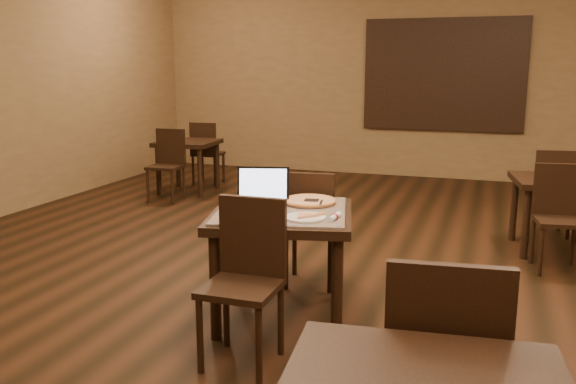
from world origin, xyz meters
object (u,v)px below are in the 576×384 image
at_px(pizza_pan, 310,203).
at_px(laptop, 260,195).
at_px(tiled_table, 282,225).
at_px(other_table_b_chair_near, 168,160).
at_px(other_table_a_chair_far, 552,188).
at_px(other_table_b, 188,150).
at_px(other_table_a_chair_near, 558,211).
at_px(other_table_b_chair_far, 206,150).
at_px(chair_main_far, 310,222).
at_px(chair_main_near, 246,271).
at_px(other_table_c_chair_far, 444,368).
at_px(other_table_a, 555,191).

bearing_deg(pizza_pan, laptop, -157.58).
height_order(tiled_table, other_table_b_chair_near, other_table_b_chair_near).
bearing_deg(other_table_a_chair_far, other_table_b, -18.69).
height_order(other_table_a_chair_near, other_table_b_chair_far, other_table_b_chair_far).
bearing_deg(tiled_table, pizza_pan, 50.04).
bearing_deg(chair_main_far, tiled_table, 81.93).
distance_m(pizza_pan, other_table_b, 4.29).
bearing_deg(other_table_b_chair_near, laptop, -53.96).
distance_m(tiled_table, laptop, 0.28).
xyz_separation_m(chair_main_far, other_table_b_chair_near, (-2.62, 2.40, -0.01)).
height_order(chair_main_near, other_table_b_chair_near, chair_main_near).
height_order(other_table_a_chair_far, other_table_b_chair_near, other_table_b_chair_near).
relative_size(laptop, other_table_a_chair_far, 0.47).
bearing_deg(other_table_a_chair_far, pizza_pan, 46.37).
height_order(chair_main_near, other_table_a_chair_far, chair_main_near).
distance_m(chair_main_far, laptop, 0.63).
bearing_deg(other_table_b_chair_near, pizza_pan, -49.10).
height_order(tiled_table, laptop, laptop).
distance_m(chair_main_far, other_table_c_chair_far, 2.43).
bearing_deg(other_table_a, chair_main_far, -147.51).
bearing_deg(other_table_a_chair_near, pizza_pan, -148.12).
bearing_deg(other_table_a, other_table_b_chair_far, 148.95).
bearing_deg(laptop, chair_main_far, 52.32).
distance_m(other_table_b_chair_near, other_table_c_chair_far, 5.92).
bearing_deg(other_table_a, other_table_a_chair_far, 79.83).
relative_size(other_table_b, other_table_c_chair_far, 0.76).
bearing_deg(other_table_a, tiled_table, -138.49).
xyz_separation_m(chair_main_far, other_table_a_chair_far, (1.87, 2.15, -0.02)).
relative_size(chair_main_far, other_table_c_chair_far, 0.90).
bearing_deg(pizza_pan, other_table_b_chair_near, 134.45).
distance_m(laptop, other_table_b, 4.21).
bearing_deg(other_table_c_chair_far, laptop, -55.36).
bearing_deg(other_table_b_chair_far, other_table_c_chair_far, 120.64).
xyz_separation_m(chair_main_near, pizza_pan, (0.12, 0.86, 0.23)).
distance_m(tiled_table, other_table_a_chair_near, 2.54).
distance_m(tiled_table, other_table_b, 4.40).
bearing_deg(laptop, pizza_pan, 7.07).
height_order(chair_main_far, other_table_c_chair_far, other_table_c_chair_far).
relative_size(other_table_a_chair_far, other_table_b, 1.13).
bearing_deg(other_table_b_chair_far, chair_main_near, 115.45).
bearing_deg(chair_main_near, chair_main_far, 89.37).
distance_m(other_table_a, other_table_a_chair_far, 0.52).
distance_m(other_table_a, other_table_b, 4.66).
bearing_deg(pizza_pan, other_table_a, 49.05).
distance_m(chair_main_near, chair_main_far, 1.24).
distance_m(other_table_a_chair_near, other_table_b_chair_far, 5.03).
relative_size(laptop, other_table_a, 0.50).
bearing_deg(other_table_c_chair_far, other_table_b_chair_near, -56.10).
xyz_separation_m(chair_main_far, pizza_pan, (0.11, -0.38, 0.25)).
bearing_deg(other_table_b, chair_main_near, -61.52).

